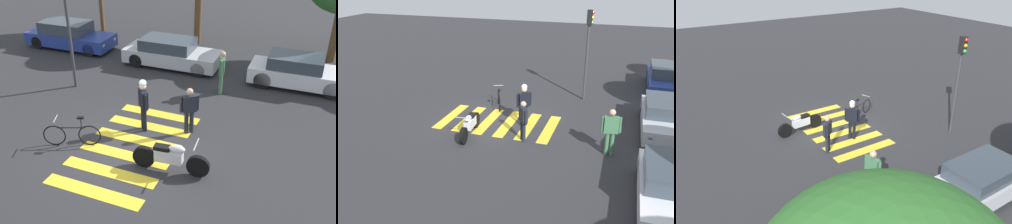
% 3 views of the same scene
% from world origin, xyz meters
% --- Properties ---
extents(ground_plane, '(60.00, 60.00, 0.00)m').
position_xyz_m(ground_plane, '(0.00, 0.00, 0.00)').
color(ground_plane, '#2B2B2D').
extents(police_motorcycle, '(2.24, 0.62, 1.05)m').
position_xyz_m(police_motorcycle, '(1.57, -0.64, 0.46)').
color(police_motorcycle, black).
rests_on(police_motorcycle, ground_plane).
extents(leaning_bicycle, '(1.68, 0.75, 1.01)m').
position_xyz_m(leaning_bicycle, '(-1.73, -0.59, 0.39)').
color(leaning_bicycle, black).
rests_on(leaning_bicycle, ground_plane).
extents(officer_on_foot, '(0.49, 0.53, 1.82)m').
position_xyz_m(officer_on_foot, '(-0.08, 1.11, 1.06)').
color(officer_on_foot, black).
rests_on(officer_on_foot, ground_plane).
extents(officer_by_motorcycle, '(0.54, 0.44, 1.61)m').
position_xyz_m(officer_by_motorcycle, '(1.36, 1.50, 0.91)').
color(officer_by_motorcycle, '#1E232D').
rests_on(officer_by_motorcycle, ground_plane).
extents(pedestrian_bystander, '(0.30, 0.68, 1.75)m').
position_xyz_m(pedestrian_bystander, '(1.53, 4.74, 1.01)').
color(pedestrian_bystander, '#3F724C').
rests_on(pedestrian_bystander, ground_plane).
extents(crosswalk_stripes, '(2.90, 4.95, 0.01)m').
position_xyz_m(crosswalk_stripes, '(0.00, 0.00, 0.00)').
color(crosswalk_stripes, yellow).
rests_on(crosswalk_stripes, ground_plane).
extents(car_blue_hatchback, '(4.53, 1.77, 1.36)m').
position_xyz_m(car_blue_hatchback, '(-7.12, 6.99, 0.65)').
color(car_blue_hatchback, black).
rests_on(car_blue_hatchback, ground_plane).
extents(car_silver_sedan, '(4.37, 1.77, 1.28)m').
position_xyz_m(car_silver_sedan, '(-1.36, 6.68, 0.62)').
color(car_silver_sedan, black).
rests_on(car_silver_sedan, ground_plane).
extents(car_white_van, '(3.95, 1.71, 1.31)m').
position_xyz_m(car_white_van, '(4.25, 6.58, 0.63)').
color(car_white_van, black).
rests_on(car_white_van, ground_plane).
extents(traffic_light_pole, '(0.24, 0.33, 4.41)m').
position_xyz_m(traffic_light_pole, '(-4.14, 3.10, 2.95)').
color(traffic_light_pole, '#38383D').
rests_on(traffic_light_pole, ground_plane).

